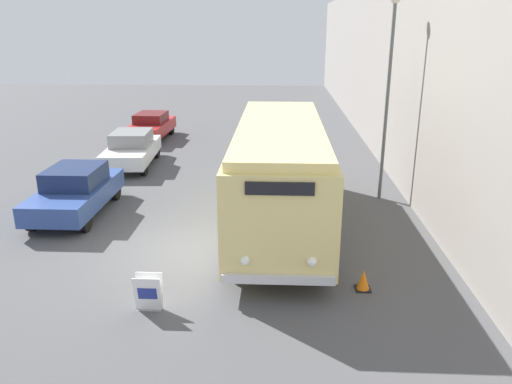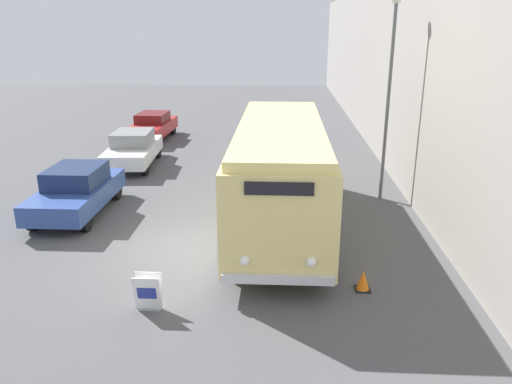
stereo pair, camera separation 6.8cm
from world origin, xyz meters
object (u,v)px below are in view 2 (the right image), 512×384
object	(u,v)px
vintage_bus	(280,169)
parked_car_near	(77,190)
sign_board	(148,293)
traffic_cone	(363,280)
parked_car_far	(153,126)
parked_car_mid	(133,149)
streetlamp	(390,72)

from	to	relation	value
vintage_bus	parked_car_near	world-z (taller)	vintage_bus
sign_board	traffic_cone	bearing A→B (deg)	12.79
sign_board	parked_car_far	bearing A→B (deg)	103.79
vintage_bus	parked_car_mid	bearing A→B (deg)	134.46
parked_car_near	parked_car_mid	bearing A→B (deg)	88.29
sign_board	streetlamp	bearing A→B (deg)	50.31
parked_car_mid	parked_car_far	world-z (taller)	parked_car_mid
parked_car_mid	vintage_bus	bearing A→B (deg)	-49.09
streetlamp	parked_car_far	size ratio (longest dim) A/B	1.59
traffic_cone	vintage_bus	bearing A→B (deg)	116.90
streetlamp	traffic_cone	xyz separation A→B (m)	(-1.59, -6.59, -4.17)
parked_car_mid	parked_car_near	bearing A→B (deg)	-94.97
parked_car_near	parked_car_mid	xyz separation A→B (m)	(0.15, 5.89, -0.01)
sign_board	traffic_cone	world-z (taller)	sign_board
vintage_bus	parked_car_near	bearing A→B (deg)	174.06
sign_board	vintage_bus	bearing A→B (deg)	60.76
sign_board	parked_car_mid	distance (m)	12.13
vintage_bus	streetlamp	xyz separation A→B (m)	(3.58, 2.68, 2.63)
parked_car_mid	parked_car_far	distance (m)	5.41
vintage_bus	sign_board	xyz separation A→B (m)	(-2.79, -4.99, -1.39)
streetlamp	parked_car_near	bearing A→B (deg)	-168.89
parked_car_near	traffic_cone	distance (m)	9.75
streetlamp	parked_car_mid	size ratio (longest dim) A/B	1.55
parked_car_mid	traffic_cone	distance (m)	13.46
vintage_bus	sign_board	world-z (taller)	vintage_bus
parked_car_mid	traffic_cone	bearing A→B (deg)	-54.72
parked_car_far	traffic_cone	xyz separation A→B (m)	(8.93, -15.87, -0.49)
parked_car_near	parked_car_far	world-z (taller)	parked_car_near
sign_board	streetlamp	xyz separation A→B (m)	(6.37, 7.67, 4.02)
streetlamp	parked_car_far	world-z (taller)	streetlamp
traffic_cone	parked_car_mid	bearing A→B (deg)	128.83
streetlamp	parked_car_far	bearing A→B (deg)	138.61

